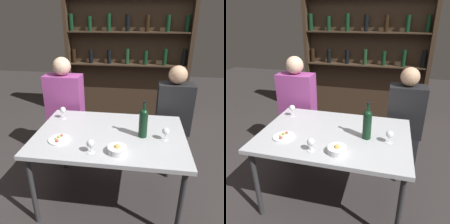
# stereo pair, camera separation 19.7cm
# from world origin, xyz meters

# --- Properties ---
(ground_plane) EXTENTS (10.00, 10.00, 0.00)m
(ground_plane) POSITION_xyz_m (0.00, 0.00, 0.00)
(ground_plane) COLOR #332D2D
(dining_table) EXTENTS (1.32, 0.88, 0.73)m
(dining_table) POSITION_xyz_m (0.00, 0.00, 0.67)
(dining_table) COLOR #B7BABF
(dining_table) RESTS_ON ground_plane
(wine_rack_wall) EXTENTS (2.02, 0.21, 2.23)m
(wine_rack_wall) POSITION_xyz_m (0.00, 1.98, 1.17)
(wine_rack_wall) COLOR #38281C
(wine_rack_wall) RESTS_ON ground_plane
(wine_bottle) EXTENTS (0.07, 0.07, 0.33)m
(wine_bottle) POSITION_xyz_m (0.29, -0.01, 0.88)
(wine_bottle) COLOR black
(wine_bottle) RESTS_ON dining_table
(wine_glass_0) EXTENTS (0.06, 0.06, 0.11)m
(wine_glass_0) POSITION_xyz_m (-0.10, -0.31, 0.81)
(wine_glass_0) COLOR silver
(wine_glass_0) RESTS_ON dining_table
(wine_glass_1) EXTENTS (0.06, 0.06, 0.13)m
(wine_glass_1) POSITION_xyz_m (-0.51, 0.24, 0.82)
(wine_glass_1) COLOR silver
(wine_glass_1) RESTS_ON dining_table
(wine_glass_2) EXTENTS (0.06, 0.06, 0.11)m
(wine_glass_2) POSITION_xyz_m (0.48, -0.04, 0.81)
(wine_glass_2) COLOR silver
(wine_glass_2) RESTS_ON dining_table
(food_plate_0) EXTENTS (0.19, 0.19, 0.03)m
(food_plate_0) POSITION_xyz_m (-0.40, -0.17, 0.74)
(food_plate_0) COLOR white
(food_plate_0) RESTS_ON dining_table
(snack_bowl) EXTENTS (0.15, 0.15, 0.07)m
(snack_bowl) POSITION_xyz_m (0.10, -0.28, 0.76)
(snack_bowl) COLOR white
(snack_bowl) RESTS_ON dining_table
(seated_person_left) EXTENTS (0.42, 0.22, 1.28)m
(seated_person_left) POSITION_xyz_m (-0.64, 0.64, 0.60)
(seated_person_left) COLOR #26262B
(seated_person_left) RESTS_ON ground_plane
(seated_person_right) EXTENTS (0.38, 0.22, 1.22)m
(seated_person_right) POSITION_xyz_m (0.63, 0.64, 0.58)
(seated_person_right) COLOR #26262B
(seated_person_right) RESTS_ON ground_plane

